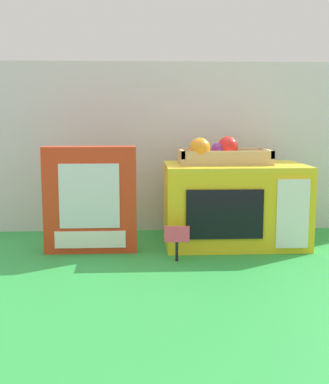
{
  "coord_description": "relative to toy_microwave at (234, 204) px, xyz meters",
  "views": [
    {
      "loc": [
        -0.15,
        -1.51,
        0.4
      ],
      "look_at": [
        -0.08,
        0.0,
        0.17
      ],
      "focal_mm": 47.06,
      "sensor_mm": 36.0,
      "label": 1
    }
  ],
  "objects": [
    {
      "name": "cookie_set_box",
      "position": [
        -0.44,
        -0.07,
        0.03
      ],
      "size": [
        0.27,
        0.07,
        0.31
      ],
      "color": "red",
      "rests_on": "ground"
    },
    {
      "name": "food_groups_crate",
      "position": [
        -0.04,
        0.02,
        0.15
      ],
      "size": [
        0.28,
        0.16,
        0.08
      ],
      "color": "tan",
      "rests_on": "toy_microwave"
    },
    {
      "name": "price_sign",
      "position": [
        -0.19,
        -0.19,
        -0.06
      ],
      "size": [
        0.07,
        0.01,
        0.1
      ],
      "color": "black",
      "rests_on": "ground"
    },
    {
      "name": "ground_plane",
      "position": [
        -0.15,
        -0.04,
        -0.13
      ],
      "size": [
        1.7,
        1.7,
        0.0
      ],
      "primitive_type": "plane",
      "color": "green",
      "rests_on": "ground"
    },
    {
      "name": "toy_microwave",
      "position": [
        0.0,
        0.0,
        0.0
      ],
      "size": [
        0.43,
        0.27,
        0.25
      ],
      "color": "yellow",
      "rests_on": "ground"
    },
    {
      "name": "display_back_panel",
      "position": [
        -0.15,
        0.22,
        0.17
      ],
      "size": [
        1.61,
        0.03,
        0.59
      ],
      "primitive_type": "cube",
      "color": "silver",
      "rests_on": "ground"
    }
  ]
}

